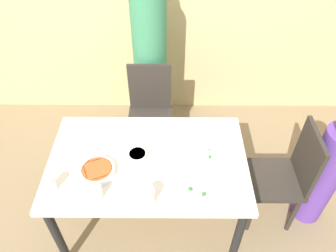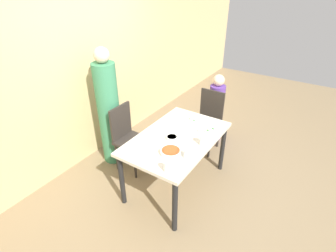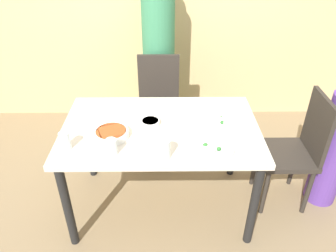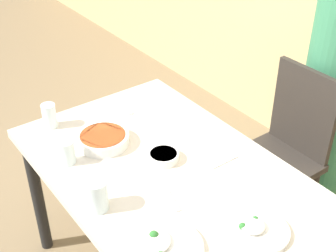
{
  "view_description": "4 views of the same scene",
  "coord_description": "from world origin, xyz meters",
  "px_view_note": "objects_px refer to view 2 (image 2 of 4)",
  "views": [
    {
      "loc": [
        0.15,
        -1.46,
        2.48
      ],
      "look_at": [
        0.14,
        0.08,
        0.99
      ],
      "focal_mm": 35.0,
      "sensor_mm": 36.0,
      "label": 1
    },
    {
      "loc": [
        -2.27,
        -1.36,
        2.46
      ],
      "look_at": [
        -0.14,
        0.04,
        0.96
      ],
      "focal_mm": 28.0,
      "sensor_mm": 36.0,
      "label": 2
    },
    {
      "loc": [
        0.03,
        -1.9,
        2.0
      ],
      "look_at": [
        0.05,
        -0.02,
        0.77
      ],
      "focal_mm": 35.0,
      "sensor_mm": 36.0,
      "label": 3
    },
    {
      "loc": [
        1.2,
        -0.89,
        1.96
      ],
      "look_at": [
        -0.12,
        0.09,
        0.87
      ],
      "focal_mm": 50.0,
      "sensor_mm": 36.0,
      "label": 4
    }
  ],
  "objects_px": {
    "chair_adult_spot": "(128,136)",
    "plate_rice_adult": "(192,119)",
    "bowl_curry": "(171,152)",
    "person_adult": "(109,112)",
    "person_child": "(216,110)",
    "glass_water_tall": "(203,140)",
    "chair_child_spot": "(208,119)"
  },
  "relations": [
    {
      "from": "plate_rice_adult",
      "to": "glass_water_tall",
      "type": "distance_m",
      "value": 0.58
    },
    {
      "from": "person_adult",
      "to": "person_child",
      "type": "relative_size",
      "value": 1.49
    },
    {
      "from": "bowl_curry",
      "to": "plate_rice_adult",
      "type": "height_order",
      "value": "bowl_curry"
    },
    {
      "from": "chair_adult_spot",
      "to": "plate_rice_adult",
      "type": "xyz_separation_m",
      "value": [
        0.48,
        -0.73,
        0.26
      ]
    },
    {
      "from": "person_adult",
      "to": "chair_adult_spot",
      "type": "bearing_deg",
      "value": -90.0
    },
    {
      "from": "person_adult",
      "to": "glass_water_tall",
      "type": "xyz_separation_m",
      "value": [
        0.05,
        -1.43,
        0.03
      ]
    },
    {
      "from": "chair_child_spot",
      "to": "person_child",
      "type": "relative_size",
      "value": 0.83
    },
    {
      "from": "chair_adult_spot",
      "to": "bowl_curry",
      "type": "xyz_separation_m",
      "value": [
        -0.3,
        -0.89,
        0.27
      ]
    },
    {
      "from": "person_child",
      "to": "bowl_curry",
      "type": "bearing_deg",
      "value": -173.57
    },
    {
      "from": "bowl_curry",
      "to": "glass_water_tall",
      "type": "distance_m",
      "value": 0.41
    },
    {
      "from": "person_child",
      "to": "bowl_curry",
      "type": "height_order",
      "value": "person_child"
    },
    {
      "from": "chair_child_spot",
      "to": "glass_water_tall",
      "type": "relative_size",
      "value": 7.43
    },
    {
      "from": "person_child",
      "to": "glass_water_tall",
      "type": "relative_size",
      "value": 8.97
    },
    {
      "from": "person_adult",
      "to": "chair_child_spot",
      "type": "bearing_deg",
      "value": -44.32
    },
    {
      "from": "chair_child_spot",
      "to": "glass_water_tall",
      "type": "xyz_separation_m",
      "value": [
        -1.0,
        -0.4,
        0.31
      ]
    },
    {
      "from": "glass_water_tall",
      "to": "person_adult",
      "type": "bearing_deg",
      "value": 91.92
    },
    {
      "from": "glass_water_tall",
      "to": "chair_adult_spot",
      "type": "bearing_deg",
      "value": 92.48
    },
    {
      "from": "chair_child_spot",
      "to": "chair_adult_spot",
      "type": "bearing_deg",
      "value": -123.87
    },
    {
      "from": "bowl_curry",
      "to": "chair_child_spot",
      "type": "bearing_deg",
      "value": 7.79
    },
    {
      "from": "glass_water_tall",
      "to": "bowl_curry",
      "type": "bearing_deg",
      "value": 147.46
    },
    {
      "from": "chair_adult_spot",
      "to": "person_child",
      "type": "relative_size",
      "value": 0.83
    },
    {
      "from": "person_child",
      "to": "plate_rice_adult",
      "type": "distance_m",
      "value": 0.89
    },
    {
      "from": "person_adult",
      "to": "glass_water_tall",
      "type": "bearing_deg",
      "value": -88.08
    },
    {
      "from": "person_child",
      "to": "person_adult",
      "type": "bearing_deg",
      "value": 142.57
    },
    {
      "from": "person_child",
      "to": "plate_rice_adult",
      "type": "bearing_deg",
      "value": -178.59
    },
    {
      "from": "chair_child_spot",
      "to": "bowl_curry",
      "type": "xyz_separation_m",
      "value": [
        -1.35,
        -0.18,
        0.27
      ]
    },
    {
      "from": "person_child",
      "to": "glass_water_tall",
      "type": "height_order",
      "value": "person_child"
    },
    {
      "from": "bowl_curry",
      "to": "plate_rice_adult",
      "type": "bearing_deg",
      "value": 11.82
    },
    {
      "from": "person_adult",
      "to": "bowl_curry",
      "type": "height_order",
      "value": "person_adult"
    },
    {
      "from": "bowl_curry",
      "to": "person_adult",
      "type": "bearing_deg",
      "value": 76.23
    },
    {
      "from": "chair_child_spot",
      "to": "person_child",
      "type": "distance_m",
      "value": 0.29
    },
    {
      "from": "chair_adult_spot",
      "to": "person_adult",
      "type": "bearing_deg",
      "value": 90.0
    }
  ]
}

